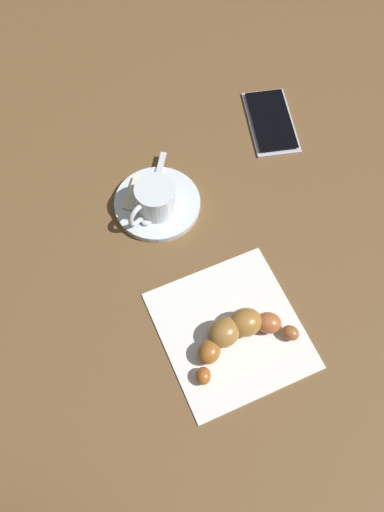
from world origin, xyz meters
TOP-DOWN VIEW (x-y plane):
  - ground_plane at (0.00, 0.00)m, footprint 1.80×1.80m
  - saucer at (0.10, 0.03)m, footprint 0.13×0.13m
  - espresso_cup at (0.09, 0.04)m, footprint 0.06×0.08m
  - teaspoon at (0.11, 0.04)m, footprint 0.12×0.07m
  - sugar_packet at (0.12, 0.06)m, footprint 0.06×0.04m
  - napkin at (-0.11, -0.01)m, footprint 0.21×0.20m
  - croissant at (-0.12, -0.02)m, footprint 0.08×0.15m
  - cell_phone at (0.21, -0.18)m, footprint 0.14×0.08m

SIDE VIEW (x-z plane):
  - ground_plane at x=0.00m, z-range 0.00..0.00m
  - napkin at x=-0.11m, z-range 0.00..0.00m
  - cell_phone at x=0.21m, z-range 0.00..0.01m
  - saucer at x=0.10m, z-range 0.00..0.01m
  - teaspoon at x=0.11m, z-range 0.01..0.02m
  - sugar_packet at x=0.12m, z-range 0.01..0.02m
  - croissant at x=-0.12m, z-range 0.00..0.03m
  - espresso_cup at x=0.09m, z-range 0.01..0.06m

